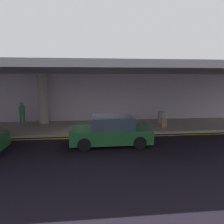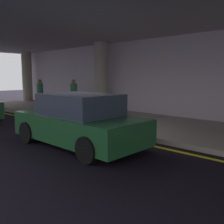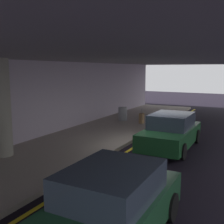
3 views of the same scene
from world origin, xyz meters
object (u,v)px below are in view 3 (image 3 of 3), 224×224
support_column_left_mid (1,108)px  car_dark_green_no2 (171,132)px  suitcase_upright_primary (142,118)px  trash_bin_steel (123,114)px  car_dark_green (110,207)px

support_column_left_mid → car_dark_green_no2: size_ratio=0.89×
car_dark_green_no2 → suitcase_upright_primary: (3.89, 2.90, -0.25)m
car_dark_green_no2 → trash_bin_steel: (4.21, 4.32, -0.14)m
suitcase_upright_primary → trash_bin_steel: size_ratio=1.06×
support_column_left_mid → suitcase_upright_primary: (8.35, -2.32, -1.51)m
car_dark_green_no2 → suitcase_upright_primary: car_dark_green_no2 is taller
car_dark_green_no2 → suitcase_upright_primary: bearing=-145.7°
car_dark_green_no2 → support_column_left_mid: bearing=-51.8°
support_column_left_mid → trash_bin_steel: 8.84m
car_dark_green → trash_bin_steel: 12.40m
support_column_left_mid → car_dark_green: bearing=-113.5°
car_dark_green_no2 → trash_bin_steel: size_ratio=4.82×
suitcase_upright_primary → trash_bin_steel: (0.33, 1.42, 0.11)m
car_dark_green → suitcase_upright_primary: 11.58m
support_column_left_mid → trash_bin_steel: size_ratio=4.29×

